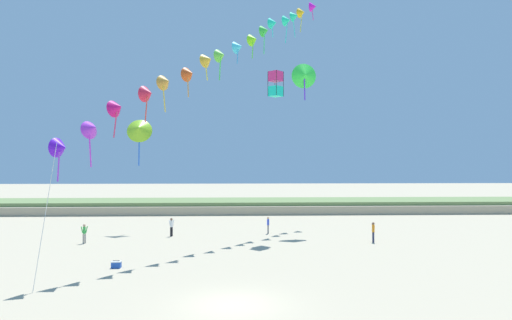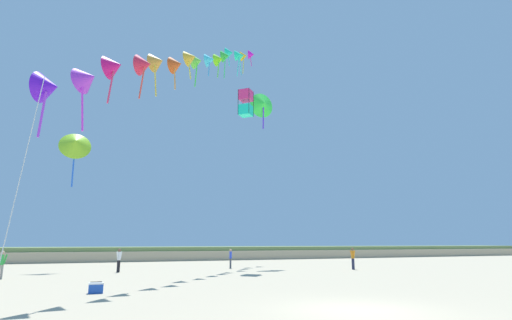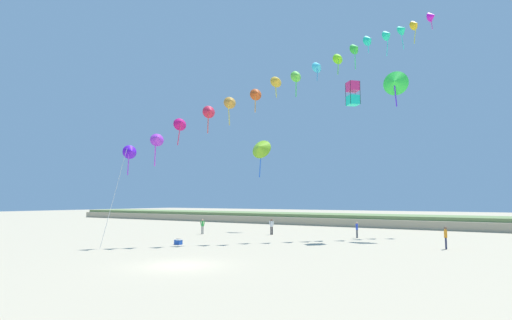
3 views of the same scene
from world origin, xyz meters
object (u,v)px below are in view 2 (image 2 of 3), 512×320
at_px(large_kite_low_lead, 263,104).
at_px(person_far_left, 231,257).
at_px(person_mid_center, 119,259).
at_px(large_kite_mid_trail, 75,143).
at_px(large_kite_high_solo, 246,103).
at_px(person_near_right, 1,263).
at_px(person_near_left, 353,257).
at_px(beach_cooler, 96,288).

bearing_deg(large_kite_low_lead, person_far_left, -156.45).
xyz_separation_m(person_mid_center, large_kite_mid_trail, (-3.64, 3.60, 8.82)).
xyz_separation_m(large_kite_low_lead, large_kite_high_solo, (-3.07, -3.41, -1.43)).
height_order(person_near_right, large_kite_high_solo, large_kite_high_solo).
relative_size(person_near_left, person_mid_center, 1.02).
bearing_deg(person_far_left, beach_cooler, -127.86).
bearing_deg(large_kite_high_solo, person_far_left, 106.86).
relative_size(person_mid_center, large_kite_low_lead, 0.45).
relative_size(large_kite_low_lead, beach_cooler, 6.23).
distance_m(person_mid_center, beach_cooler, 12.20).
xyz_separation_m(person_near_right, person_mid_center, (6.53, 3.34, 0.03)).
xyz_separation_m(person_near_right, large_kite_low_lead, (18.84, 6.14, 14.03)).
distance_m(person_near_left, beach_cooler, 20.45).
relative_size(person_far_left, large_kite_low_lead, 0.43).
height_order(person_mid_center, beach_cooler, person_mid_center).
distance_m(person_far_left, large_kite_high_solo, 12.76).
xyz_separation_m(person_near_left, large_kite_high_solo, (-7.78, 3.12, 12.55)).
distance_m(person_mid_center, large_kite_high_solo, 15.61).
distance_m(person_near_left, large_kite_high_solo, 15.09).
bearing_deg(beach_cooler, person_near_left, 24.09).
relative_size(person_mid_center, large_kite_mid_trail, 0.34).
height_order(person_far_left, large_kite_high_solo, large_kite_high_solo).
bearing_deg(person_near_left, large_kite_high_solo, 158.15).
height_order(person_far_left, large_kite_low_lead, large_kite_low_lead).
height_order(person_mid_center, large_kite_mid_trail, large_kite_mid_trail).
xyz_separation_m(person_near_left, person_far_left, (-8.33, 4.95, -0.06)).
relative_size(person_mid_center, person_far_left, 1.06).
bearing_deg(large_kite_mid_trail, large_kite_high_solo, -18.09).
bearing_deg(person_near_left, person_far_left, 149.31).
bearing_deg(person_near_left, person_near_right, 179.06).
relative_size(large_kite_low_lead, large_kite_mid_trail, 0.75).
bearing_deg(large_kite_high_solo, large_kite_low_lead, 47.95).
xyz_separation_m(person_near_right, large_kite_mid_trail, (2.89, 6.94, 8.85)).
height_order(large_kite_mid_trail, large_kite_high_solo, large_kite_high_solo).
bearing_deg(person_far_left, large_kite_low_lead, 23.55).
bearing_deg(person_near_left, large_kite_low_lead, 125.79).
relative_size(person_near_left, large_kite_high_solo, 0.75).
xyz_separation_m(person_mid_center, beach_cooler, (-1.64, -12.07, -0.73)).
bearing_deg(person_near_right, person_near_left, -0.94).
distance_m(person_near_right, large_kite_mid_trail, 11.61).
bearing_deg(large_kite_high_solo, person_near_right, -170.17).
relative_size(person_far_left, beach_cooler, 2.66).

